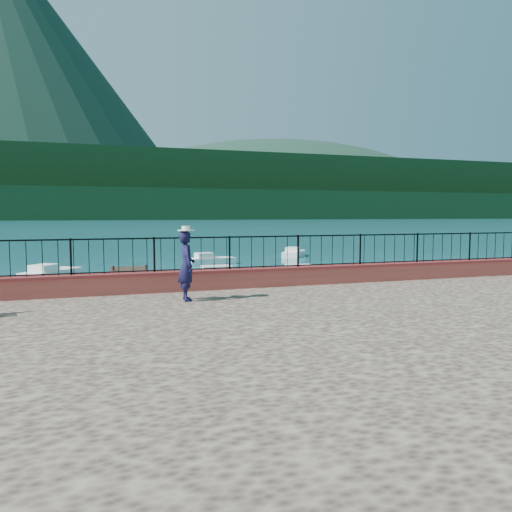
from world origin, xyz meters
TOP-DOWN VIEW (x-y plane):
  - ground at (0.00, 0.00)m, footprint 2000.00×2000.00m
  - promenade at (0.00, -6.00)m, footprint 30.00×20.00m
  - parapet at (0.00, 3.70)m, footprint 28.00×0.46m
  - railing at (0.00, 3.70)m, footprint 27.00×0.05m
  - dock at (-2.00, 12.00)m, footprint 2.00×16.00m
  - far_forest at (0.00, 300.00)m, footprint 900.00×60.00m
  - foothills at (0.00, 360.00)m, footprint 900.00×120.00m
  - companion_hill at (220.00, 560.00)m, footprint 448.00×384.00m
  - person at (-1.90, 2.10)m, footprint 0.43×0.65m
  - hat at (-1.90, 2.10)m, footprint 0.44×0.44m
  - boat_0 at (-4.48, 9.64)m, footprint 4.35×3.13m
  - boat_1 at (2.65, 14.12)m, footprint 4.40×1.56m
  - boat_2 at (6.84, 13.14)m, footprint 3.96×1.40m
  - boat_3 at (-6.09, 18.15)m, footprint 3.14×3.68m
  - boat_4 at (3.81, 22.68)m, footprint 3.38×1.71m
  - boat_5 at (11.59, 26.44)m, footprint 2.97×3.52m

SIDE VIEW (x-z plane):
  - ground at x=0.00m, z-range 0.00..0.00m
  - companion_hill at x=220.00m, z-range -90.00..90.00m
  - dock at x=-2.00m, z-range 0.00..0.30m
  - boat_0 at x=-4.48m, z-range 0.00..0.80m
  - boat_1 at x=2.65m, z-range 0.00..0.80m
  - boat_2 at x=6.84m, z-range 0.00..0.80m
  - boat_3 at x=-6.09m, z-range 0.00..0.80m
  - boat_4 at x=3.81m, z-range 0.00..0.80m
  - boat_5 at x=11.59m, z-range 0.00..0.80m
  - promenade at x=0.00m, z-range 0.00..1.20m
  - parapet at x=0.00m, z-range 1.20..1.78m
  - person at x=-1.90m, z-range 1.20..2.99m
  - railing at x=0.00m, z-range 1.78..2.73m
  - hat at x=-1.90m, z-range 2.99..3.11m
  - far_forest at x=0.00m, z-range 0.00..18.00m
  - foothills at x=0.00m, z-range 0.00..44.00m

